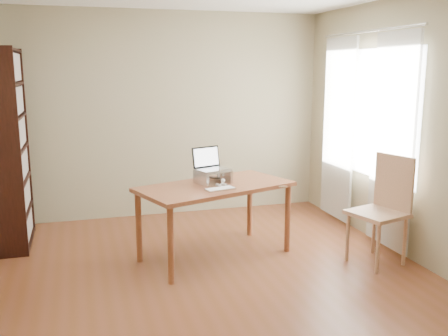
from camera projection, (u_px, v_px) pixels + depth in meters
room at (220, 138)px, 4.29m from camera, size 4.04×4.54×2.64m
bookshelf at (11, 149)px, 5.27m from camera, size 0.30×0.90×2.10m
curtains at (363, 134)px, 5.58m from camera, size 0.03×1.90×2.25m
desk at (215, 193)px, 4.98m from camera, size 1.67×1.21×0.75m
laptop_stand at (213, 175)px, 5.02m from camera, size 0.32×0.25×0.13m
laptop at (211, 164)px, 5.05m from camera, size 0.37×0.36×0.22m
keyboard at (220, 189)px, 4.75m from camera, size 0.31×0.19×0.02m
coaster at (283, 187)px, 4.87m from camera, size 0.09×0.09×0.01m
cat at (212, 177)px, 5.05m from camera, size 0.23×0.47×0.14m
chair at (385, 206)px, 4.84m from camera, size 0.58×0.58×1.06m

